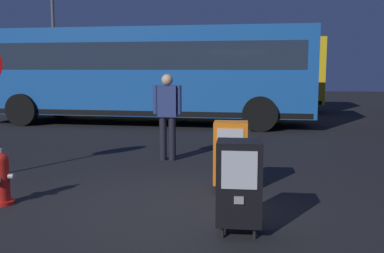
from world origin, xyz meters
name	(u,v)px	position (x,y,z in m)	size (l,w,h in m)	color
ground_plane	(158,208)	(0.00, 0.00, 0.00)	(60.00, 60.00, 0.00)	black
fire_hydrant	(2,178)	(-2.06, -0.08, 0.35)	(0.33, 0.32, 0.75)	red
newspaper_box_primary	(231,153)	(0.90, 0.88, 0.57)	(0.48, 0.42, 1.02)	black
newspaper_box_secondary	(239,182)	(1.03, -0.77, 0.57)	(0.48, 0.42, 1.02)	black
pedestrian	(167,112)	(-0.37, 2.93, 0.95)	(0.55, 0.22, 1.67)	black
bus_near	(146,71)	(-2.01, 8.54, 1.71)	(10.63, 3.28, 3.00)	#19519E
bus_far	(195,70)	(-0.93, 13.43, 1.71)	(10.58, 3.07, 3.00)	gold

